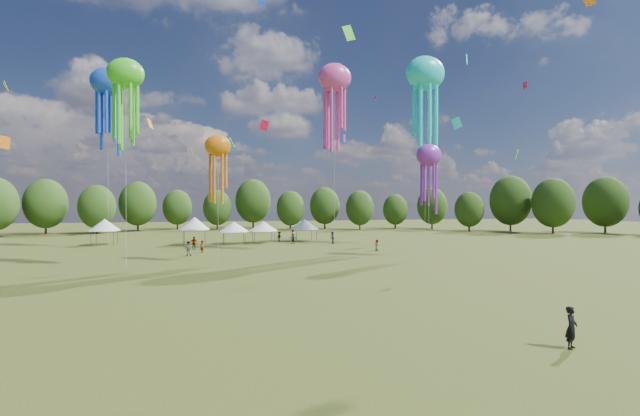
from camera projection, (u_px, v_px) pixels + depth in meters
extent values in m
plane|color=#384416|center=(376.00, 347.00, 18.60)|extent=(300.00, 300.00, 0.00)
imported|color=black|center=(571.00, 328.00, 18.33)|extent=(0.80, 0.72, 1.83)
imported|color=gray|center=(188.00, 249.00, 51.82)|extent=(0.96, 0.79, 1.82)
imported|color=gray|center=(293.00, 234.00, 77.54)|extent=(0.80, 1.01, 1.81)
imported|color=gray|center=(332.00, 238.00, 68.52)|extent=(0.90, 1.06, 1.90)
imported|color=gray|center=(279.00, 237.00, 73.00)|extent=(1.21, 1.14, 1.64)
imported|color=gray|center=(194.00, 243.00, 59.35)|extent=(1.11, 0.52, 1.85)
imported|color=gray|center=(293.00, 239.00, 68.36)|extent=(1.49, 1.42, 1.68)
imported|color=gray|center=(202.00, 247.00, 55.25)|extent=(0.66, 0.70, 1.61)
imported|color=gray|center=(377.00, 245.00, 58.07)|extent=(0.53, 0.78, 1.54)
cylinder|color=#47474C|center=(91.00, 239.00, 64.55)|extent=(0.08, 0.08, 2.15)
cylinder|color=#47474C|center=(96.00, 237.00, 67.60)|extent=(0.08, 0.08, 2.15)
cylinder|color=#47474C|center=(114.00, 239.00, 65.36)|extent=(0.08, 0.08, 2.15)
cylinder|color=#47474C|center=(118.00, 237.00, 68.42)|extent=(0.08, 0.08, 2.15)
cube|color=white|center=(105.00, 231.00, 66.47)|extent=(3.56, 3.56, 0.10)
cone|color=white|center=(105.00, 225.00, 66.47)|extent=(4.63, 4.63, 1.84)
cylinder|color=#47474C|center=(183.00, 238.00, 64.73)|extent=(0.08, 0.08, 2.30)
cylinder|color=#47474C|center=(184.00, 237.00, 67.84)|extent=(0.08, 0.08, 2.30)
cylinder|color=#47474C|center=(205.00, 238.00, 65.56)|extent=(0.08, 0.08, 2.30)
cylinder|color=#47474C|center=(205.00, 237.00, 68.67)|extent=(0.08, 0.08, 2.30)
cube|color=white|center=(195.00, 230.00, 66.69)|extent=(3.62, 3.62, 0.10)
cone|color=white|center=(195.00, 223.00, 66.69)|extent=(4.71, 4.71, 1.97)
cylinder|color=#47474C|center=(224.00, 239.00, 66.50)|extent=(0.08, 0.08, 1.87)
cylinder|color=#47474C|center=(223.00, 237.00, 69.69)|extent=(0.08, 0.08, 1.87)
cylinder|color=#47474C|center=(245.00, 239.00, 67.35)|extent=(0.08, 0.08, 1.87)
cylinder|color=#47474C|center=(243.00, 237.00, 70.54)|extent=(0.08, 0.08, 1.87)
cube|color=white|center=(234.00, 232.00, 68.52)|extent=(3.71, 3.71, 0.10)
cone|color=white|center=(234.00, 227.00, 68.51)|extent=(4.82, 4.82, 1.60)
cylinder|color=#47474C|center=(255.00, 238.00, 68.40)|extent=(0.08, 0.08, 1.86)
cylinder|color=#47474C|center=(253.00, 237.00, 71.56)|extent=(0.08, 0.08, 1.86)
cylinder|color=#47474C|center=(275.00, 238.00, 69.24)|extent=(0.08, 0.08, 1.86)
cylinder|color=#47474C|center=(272.00, 236.00, 72.40)|extent=(0.08, 0.08, 1.86)
cube|color=white|center=(263.00, 231.00, 70.40)|extent=(3.67, 3.67, 0.10)
cone|color=white|center=(263.00, 226.00, 70.39)|extent=(4.77, 4.77, 1.60)
cylinder|color=#47474C|center=(297.00, 236.00, 71.59)|extent=(0.08, 0.08, 1.97)
cylinder|color=#47474C|center=(293.00, 235.00, 74.96)|extent=(0.08, 0.08, 1.97)
cylinder|color=#47474C|center=(316.00, 236.00, 72.48)|extent=(0.08, 0.08, 1.97)
cylinder|color=#47474C|center=(312.00, 234.00, 75.85)|extent=(0.08, 0.08, 1.97)
cube|color=white|center=(304.00, 229.00, 73.71)|extent=(3.88, 3.88, 0.10)
cone|color=white|center=(304.00, 224.00, 73.71)|extent=(5.05, 5.05, 1.69)
ellipsoid|color=#42DD24|center=(126.00, 73.00, 42.16)|extent=(3.55, 2.49, 3.02)
cylinder|color=beige|center=(126.00, 171.00, 42.22)|extent=(0.03, 0.03, 19.35)
ellipsoid|color=#D93F9E|center=(335.00, 78.00, 56.25)|extent=(4.50, 3.15, 3.83)
cylinder|color=beige|center=(335.00, 165.00, 56.33)|extent=(0.03, 0.03, 23.18)
ellipsoid|color=purple|center=(429.00, 155.00, 50.79)|extent=(3.17, 2.22, 2.70)
cylinder|color=beige|center=(429.00, 206.00, 50.83)|extent=(0.03, 0.03, 12.21)
ellipsoid|color=blue|center=(108.00, 82.00, 60.21)|extent=(4.73, 3.31, 4.02)
cylinder|color=beige|center=(108.00, 165.00, 60.29)|extent=(0.03, 0.03, 23.83)
ellipsoid|color=orange|center=(218.00, 146.00, 45.94)|extent=(2.82, 1.97, 2.40)
cylinder|color=beige|center=(218.00, 204.00, 45.98)|extent=(0.03, 0.03, 12.66)
ellipsoid|color=#1CE6F0|center=(425.00, 73.00, 66.04)|extent=(6.29, 4.40, 5.34)
cylinder|color=beige|center=(425.00, 159.00, 66.12)|extent=(0.03, 0.03, 26.80)
cube|color=blue|center=(262.00, 2.00, 49.43)|extent=(1.06, 0.40, 1.15)
cube|color=#1CE6F0|center=(229.00, 145.00, 85.25)|extent=(2.35, 1.10, 2.62)
cube|color=#D93F9E|center=(375.00, 98.00, 82.60)|extent=(0.53, 0.55, 0.82)
cube|color=red|center=(264.00, 125.00, 55.03)|extent=(1.31, 0.18, 1.50)
cube|color=orange|center=(589.00, 0.00, 42.56)|extent=(0.90, 0.95, 1.41)
cube|color=#1CE6F0|center=(467.00, 59.00, 60.71)|extent=(0.98, 0.98, 1.61)
cube|color=orange|center=(150.00, 124.00, 80.37)|extent=(1.18, 1.82, 1.98)
cube|color=#DEF419|center=(6.00, 87.00, 48.87)|extent=(0.83, 0.83, 1.25)
cube|color=#42DD24|center=(349.00, 33.00, 62.68)|extent=(2.34, 0.61, 2.68)
cube|color=#1CE6F0|center=(457.00, 123.00, 85.71)|extent=(2.26, 0.73, 2.62)
cube|color=purple|center=(344.00, 138.00, 84.28)|extent=(0.99, 1.32, 1.84)
cube|color=red|center=(525.00, 85.00, 55.49)|extent=(0.14, 0.71, 0.91)
cube|color=orange|center=(4.00, 142.00, 59.25)|extent=(1.06, 1.11, 1.88)
cube|color=#DEF419|center=(192.00, 153.00, 60.54)|extent=(0.41, 1.31, 1.46)
cube|color=#42DD24|center=(517.00, 155.00, 62.76)|extent=(0.86, 1.31, 1.70)
cylinder|color=#38281C|center=(46.00, 226.00, 90.76)|extent=(0.44, 0.44, 3.41)
ellipsoid|color=#294416|center=(46.00, 204.00, 90.73)|extent=(8.53, 8.53, 10.66)
cylinder|color=#38281C|center=(97.00, 227.00, 92.89)|extent=(0.44, 0.44, 3.07)
ellipsoid|color=#294416|center=(97.00, 207.00, 92.87)|extent=(7.66, 7.66, 9.58)
cylinder|color=#38281C|center=(138.00, 224.00, 102.75)|extent=(0.44, 0.44, 3.43)
ellipsoid|color=#294416|center=(138.00, 204.00, 102.72)|extent=(8.58, 8.58, 10.73)
cylinder|color=#38281C|center=(177.00, 224.00, 110.43)|extent=(0.44, 0.44, 2.95)
ellipsoid|color=#294416|center=(177.00, 207.00, 110.41)|extent=(7.37, 7.37, 9.21)
cylinder|color=#38281C|center=(217.00, 224.00, 109.25)|extent=(0.44, 0.44, 2.89)
ellipsoid|color=#294416|center=(217.00, 208.00, 109.22)|extent=(7.23, 7.23, 9.04)
cylinder|color=#38281C|center=(253.00, 221.00, 116.00)|extent=(0.44, 0.44, 3.84)
ellipsoid|color=#294416|center=(253.00, 201.00, 115.96)|extent=(9.60, 9.60, 11.99)
cylinder|color=#38281C|center=(290.00, 224.00, 107.45)|extent=(0.44, 0.44, 2.84)
ellipsoid|color=#294416|center=(290.00, 208.00, 107.42)|extent=(7.11, 7.11, 8.89)
cylinder|color=#38281C|center=(325.00, 223.00, 112.46)|extent=(0.44, 0.44, 3.16)
ellipsoid|color=#294416|center=(325.00, 206.00, 112.43)|extent=(7.91, 7.91, 9.88)
cylinder|color=#38281C|center=(360.00, 224.00, 108.90)|extent=(0.44, 0.44, 2.88)
ellipsoid|color=#294416|center=(360.00, 208.00, 108.87)|extent=(7.21, 7.21, 9.01)
cylinder|color=#38281C|center=(395.00, 224.00, 113.57)|extent=(0.44, 0.44, 2.63)
ellipsoid|color=#294416|center=(395.00, 210.00, 113.55)|extent=(6.57, 6.57, 8.22)
cylinder|color=#38281C|center=(432.00, 223.00, 112.48)|extent=(0.44, 0.44, 3.13)
ellipsoid|color=#294416|center=(432.00, 206.00, 112.46)|extent=(7.81, 7.81, 9.77)
cylinder|color=#38281C|center=(469.00, 226.00, 101.77)|extent=(0.44, 0.44, 2.72)
ellipsoid|color=#294416|center=(469.00, 209.00, 101.75)|extent=(6.80, 6.80, 8.50)
cylinder|color=#38281C|center=(510.00, 223.00, 101.37)|extent=(0.44, 0.44, 3.81)
ellipsoid|color=#294416|center=(511.00, 200.00, 101.34)|extent=(9.52, 9.52, 11.90)
cylinder|color=#38281C|center=(553.00, 226.00, 93.48)|extent=(0.44, 0.44, 3.51)
ellipsoid|color=#294416|center=(553.00, 203.00, 93.45)|extent=(8.78, 8.78, 10.97)
cylinder|color=#38281C|center=(605.00, 225.00, 95.29)|extent=(0.44, 0.44, 3.64)
ellipsoid|color=#294416|center=(605.00, 202.00, 95.26)|extent=(9.10, 9.10, 11.37)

